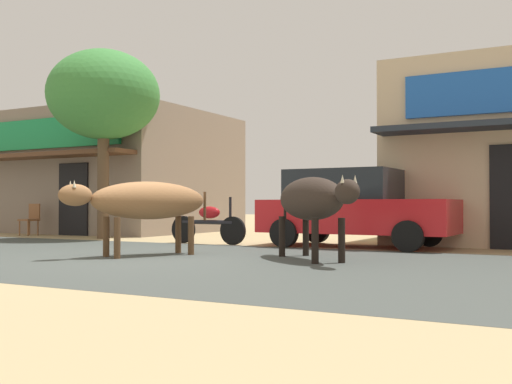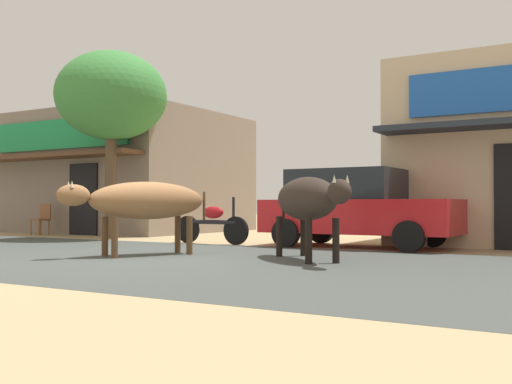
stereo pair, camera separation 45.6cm
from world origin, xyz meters
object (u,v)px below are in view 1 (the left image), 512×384
at_px(roadside_tree, 104,96).
at_px(parked_hatchback_car, 353,207).
at_px(cow_far_dark, 312,200).
at_px(cafe_chair_near_tree, 31,218).
at_px(cow_near_brown, 146,201).
at_px(parked_motorcycle, 209,223).

relative_size(roadside_tree, parked_hatchback_car, 1.23).
height_order(roadside_tree, cow_far_dark, roadside_tree).
distance_m(parked_hatchback_car, cafe_chair_near_tree, 9.80).
bearing_deg(parked_hatchback_car, roadside_tree, -178.69).
bearing_deg(cow_near_brown, cow_far_dark, 12.85).
height_order(parked_hatchback_car, cafe_chair_near_tree, parked_hatchback_car).
relative_size(parked_motorcycle, cow_far_dark, 0.89).
distance_m(roadside_tree, parked_hatchback_car, 7.41).
bearing_deg(parked_motorcycle, parked_hatchback_car, 11.40).
bearing_deg(cafe_chair_near_tree, roadside_tree, -5.25).
relative_size(parked_motorcycle, cow_near_brown, 0.77).
distance_m(roadside_tree, cow_far_dark, 8.33).
relative_size(parked_motorcycle, cafe_chair_near_tree, 2.17).
bearing_deg(cow_far_dark, parked_hatchback_car, 97.27).
xyz_separation_m(roadside_tree, parked_motorcycle, (3.60, -0.49, -3.29)).
bearing_deg(cow_near_brown, roadside_tree, 139.55).
distance_m(parked_motorcycle, cafe_chair_near_tree, 6.62).
xyz_separation_m(roadside_tree, cow_near_brown, (4.36, -3.72, -2.81)).
height_order(cow_near_brown, cafe_chair_near_tree, cow_near_brown).
xyz_separation_m(parked_hatchback_car, parked_motorcycle, (-3.22, -0.65, -0.37)).
bearing_deg(parked_hatchback_car, cafe_chair_near_tree, 179.31).
relative_size(roadside_tree, cow_near_brown, 1.91).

